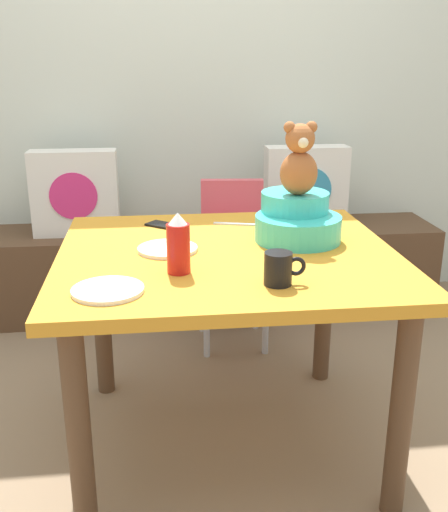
# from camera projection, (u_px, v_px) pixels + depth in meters

# --- Properties ---
(ground_plane) EXTENTS (8.00, 8.00, 0.00)m
(ground_plane) POSITION_uv_depth(u_px,v_px,m) (227.00, 441.00, 2.24)
(ground_plane) COLOR #8C7256
(back_wall) EXTENTS (4.40, 0.10, 2.60)m
(back_wall) POSITION_uv_depth(u_px,v_px,m) (193.00, 66.00, 3.26)
(back_wall) COLOR silver
(back_wall) RESTS_ON ground_plane
(window_bench) EXTENTS (2.60, 0.44, 0.46)m
(window_bench) POSITION_uv_depth(u_px,v_px,m) (200.00, 269.00, 3.35)
(window_bench) COLOR brown
(window_bench) RESTS_ON ground_plane
(pillow_floral_left) EXTENTS (0.44, 0.15, 0.44)m
(pillow_floral_left) POSITION_uv_depth(u_px,v_px,m) (75.00, 193.00, 3.11)
(pillow_floral_left) COLOR white
(pillow_floral_left) RESTS_ON window_bench
(pillow_floral_right) EXTENTS (0.44, 0.15, 0.44)m
(pillow_floral_right) POSITION_uv_depth(u_px,v_px,m) (306.00, 187.00, 3.25)
(pillow_floral_right) COLOR white
(pillow_floral_right) RESTS_ON window_bench
(dining_table) EXTENTS (1.12, 1.01, 0.74)m
(dining_table) POSITION_uv_depth(u_px,v_px,m) (227.00, 281.00, 2.03)
(dining_table) COLOR orange
(dining_table) RESTS_ON ground_plane
(highchair) EXTENTS (0.35, 0.47, 0.79)m
(highchair) POSITION_uv_depth(u_px,v_px,m) (233.00, 241.00, 2.86)
(highchair) COLOR #D84C59
(highchair) RESTS_ON ground_plane
(infant_seat_teal) EXTENTS (0.30, 0.33, 0.16)m
(infant_seat_teal) POSITION_uv_depth(u_px,v_px,m) (297.00, 219.00, 2.11)
(infant_seat_teal) COLOR #3CC7BA
(infant_seat_teal) RESTS_ON dining_table
(teddy_bear) EXTENTS (0.13, 0.12, 0.25)m
(teddy_bear) POSITION_uv_depth(u_px,v_px,m) (299.00, 161.00, 2.05)
(teddy_bear) COLOR #A75E30
(teddy_bear) RESTS_ON infant_seat_teal
(ketchup_bottle) EXTENTS (0.07, 0.07, 0.18)m
(ketchup_bottle) POSITION_uv_depth(u_px,v_px,m) (178.00, 245.00, 1.78)
(ketchup_bottle) COLOR red
(ketchup_bottle) RESTS_ON dining_table
(coffee_mug) EXTENTS (0.12, 0.08, 0.09)m
(coffee_mug) POSITION_uv_depth(u_px,v_px,m) (279.00, 268.00, 1.70)
(coffee_mug) COLOR black
(coffee_mug) RESTS_ON dining_table
(dinner_plate_near) EXTENTS (0.20, 0.20, 0.01)m
(dinner_plate_near) POSITION_uv_depth(u_px,v_px,m) (168.00, 249.00, 2.01)
(dinner_plate_near) COLOR white
(dinner_plate_near) RESTS_ON dining_table
(dinner_plate_far) EXTENTS (0.20, 0.20, 0.01)m
(dinner_plate_far) POSITION_uv_depth(u_px,v_px,m) (108.00, 290.00, 1.65)
(dinner_plate_far) COLOR white
(dinner_plate_far) RESTS_ON dining_table
(cell_phone) EXTENTS (0.16, 0.14, 0.01)m
(cell_phone) POSITION_uv_depth(u_px,v_px,m) (165.00, 225.00, 2.29)
(cell_phone) COLOR black
(cell_phone) RESTS_ON dining_table
(table_fork) EXTENTS (0.17, 0.06, 0.01)m
(table_fork) POSITION_uv_depth(u_px,v_px,m) (236.00, 224.00, 2.31)
(table_fork) COLOR silver
(table_fork) RESTS_ON dining_table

